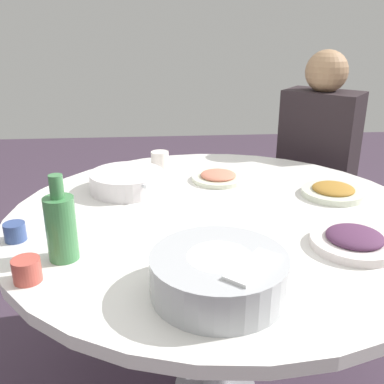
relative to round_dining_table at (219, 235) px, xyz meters
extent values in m
cylinder|color=#99999E|center=(0.00, 0.00, -0.30)|extent=(0.10, 0.10, 0.68)
cylinder|color=white|center=(0.00, 0.00, 0.06)|extent=(1.35, 1.35, 0.03)
cylinder|color=#B2B5BA|center=(0.44, -0.06, 0.13)|extent=(0.31, 0.31, 0.09)
ellipsoid|color=white|center=(0.44, -0.06, 0.13)|extent=(0.25, 0.25, 0.10)
cube|color=white|center=(0.50, 0.00, 0.18)|extent=(0.15, 0.14, 0.01)
cylinder|color=white|center=(-0.23, -0.30, 0.11)|extent=(0.27, 0.27, 0.07)
cylinder|color=black|center=(-0.23, -0.30, 0.11)|extent=(0.23, 0.23, 0.05)
cylinder|color=silver|center=(-0.23, -0.30, 0.14)|extent=(0.27, 0.15, 0.01)
cylinder|color=silver|center=(0.25, 0.34, 0.09)|extent=(0.24, 0.24, 0.02)
ellipsoid|color=#532D4D|center=(0.25, 0.34, 0.11)|extent=(0.15, 0.15, 0.04)
cylinder|color=silver|center=(-0.31, 0.04, 0.09)|extent=(0.20, 0.20, 0.02)
ellipsoid|color=#D87C62|center=(-0.31, 0.04, 0.10)|extent=(0.14, 0.14, 0.03)
cylinder|color=silver|center=(-0.12, 0.42, 0.09)|extent=(0.22, 0.22, 0.02)
ellipsoid|color=#A6742C|center=(-0.12, 0.42, 0.10)|extent=(0.15, 0.15, 0.03)
cylinder|color=#41844B|center=(0.25, -0.44, 0.16)|extent=(0.08, 0.08, 0.17)
cylinder|color=#41844B|center=(0.25, -0.44, 0.28)|extent=(0.03, 0.03, 0.06)
cylinder|color=white|center=(-0.47, -0.18, 0.11)|extent=(0.07, 0.07, 0.07)
cylinder|color=#BF4D42|center=(0.36, -0.51, 0.11)|extent=(0.07, 0.07, 0.06)
cylinder|color=#364C89|center=(0.14, -0.60, 0.10)|extent=(0.06, 0.06, 0.05)
cylinder|color=brown|center=(-0.69, 0.57, -0.44)|extent=(0.35, 0.35, 0.44)
cube|color=#2D333D|center=(-0.69, 0.57, -0.16)|extent=(0.47, 0.46, 0.12)
cube|color=#292024|center=(-0.69, 0.57, 0.13)|extent=(0.37, 0.39, 0.46)
sphere|color=#A17B58|center=(-0.69, 0.57, 0.44)|extent=(0.19, 0.19, 0.19)
camera|label=1|loc=(1.29, -0.19, 0.66)|focal=41.51mm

